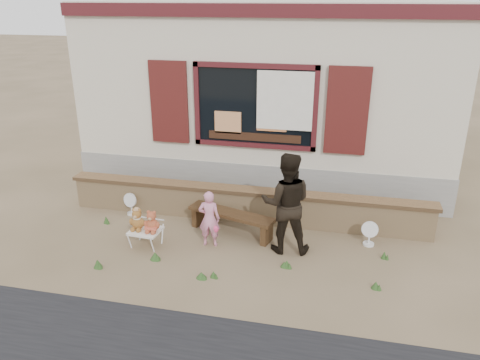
% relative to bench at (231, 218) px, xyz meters
% --- Properties ---
extents(ground, '(80.00, 80.00, 0.00)m').
position_rel_bench_xyz_m(ground, '(0.12, -0.41, -0.31)').
color(ground, brown).
rests_on(ground, ground).
extents(shopfront, '(8.04, 5.13, 4.00)m').
position_rel_bench_xyz_m(shopfront, '(0.12, 4.08, 1.69)').
color(shopfront, '#C1B39C').
rests_on(shopfront, ground).
extents(brick_wall, '(7.10, 0.36, 0.67)m').
position_rel_bench_xyz_m(brick_wall, '(0.12, 0.59, 0.03)').
color(brick_wall, tan).
rests_on(brick_wall, ground).
extents(bench, '(1.70, 0.82, 0.43)m').
position_rel_bench_xyz_m(bench, '(0.00, 0.00, 0.00)').
color(bench, '#332112').
rests_on(bench, ground).
extents(folding_chair, '(0.54, 0.49, 0.31)m').
position_rel_bench_xyz_m(folding_chair, '(-1.35, -0.78, -0.03)').
color(folding_chair, silver).
rests_on(folding_chair, ground).
extents(teddy_bear_left, '(0.31, 0.27, 0.39)m').
position_rel_bench_xyz_m(teddy_bear_left, '(-1.49, -0.77, 0.20)').
color(teddy_bear_left, brown).
rests_on(teddy_bear_left, folding_chair).
extents(teddy_bear_right, '(0.31, 0.27, 0.39)m').
position_rel_bench_xyz_m(teddy_bear_right, '(-1.21, -0.79, 0.20)').
color(teddy_bear_right, brown).
rests_on(teddy_bear_right, folding_chair).
extents(child, '(0.40, 0.28, 1.02)m').
position_rel_bench_xyz_m(child, '(-0.27, -0.50, 0.20)').
color(child, pink).
rests_on(child, ground).
extents(adult, '(0.93, 0.76, 1.76)m').
position_rel_bench_xyz_m(adult, '(1.04, -0.37, 0.57)').
color(adult, black).
rests_on(adult, ground).
extents(fan_left, '(0.30, 0.19, 0.46)m').
position_rel_bench_xyz_m(fan_left, '(-2.15, 0.35, -0.08)').
color(fan_left, silver).
rests_on(fan_left, ground).
extents(fan_right, '(0.30, 0.20, 0.47)m').
position_rel_bench_xyz_m(fan_right, '(2.47, 0.10, -0.08)').
color(fan_right, white).
rests_on(fan_right, ground).
extents(grass_tufts, '(5.28, 1.61, 0.15)m').
position_rel_bench_xyz_m(grass_tufts, '(-0.04, -1.13, -0.25)').
color(grass_tufts, '#2B4C1E').
rests_on(grass_tufts, ground).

